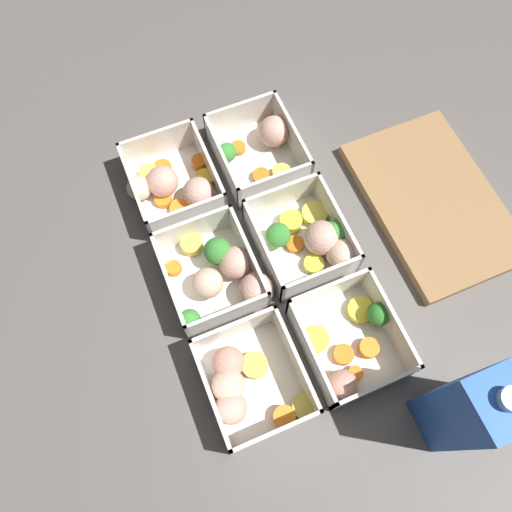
{
  "coord_description": "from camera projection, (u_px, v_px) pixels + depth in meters",
  "views": [
    {
      "loc": [
        0.25,
        -0.1,
        0.68
      ],
      "look_at": [
        0.0,
        0.0,
        0.02
      ],
      "focal_mm": 35.0,
      "sensor_mm": 36.0,
      "label": 1
    }
  ],
  "objects": [
    {
      "name": "ground_plane",
      "position": [
        256.0,
        261.0,
        0.73
      ],
      "size": [
        4.0,
        4.0,
        0.0
      ],
      "primitive_type": "plane",
      "color": "#56514C"
    },
    {
      "name": "container_near_left",
      "position": [
        173.0,
        185.0,
        0.75
      ],
      "size": [
        0.15,
        0.14,
        0.06
      ],
      "color": "silver",
      "rests_on": "ground_plane"
    },
    {
      "name": "container_near_center",
      "position": [
        221.0,
        274.0,
        0.69
      ],
      "size": [
        0.16,
        0.14,
        0.06
      ],
      "color": "silver",
      "rests_on": "ground_plane"
    },
    {
      "name": "container_near_right",
      "position": [
        245.0,
        383.0,
        0.64
      ],
      "size": [
        0.15,
        0.14,
        0.06
      ],
      "color": "silver",
      "rests_on": "ground_plane"
    },
    {
      "name": "container_far_left",
      "position": [
        261.0,
        147.0,
        0.78
      ],
      "size": [
        0.14,
        0.13,
        0.06
      ],
      "color": "silver",
      "rests_on": "ground_plane"
    },
    {
      "name": "container_far_center",
      "position": [
        312.0,
        239.0,
        0.72
      ],
      "size": [
        0.15,
        0.14,
        0.06
      ],
      "color": "silver",
      "rests_on": "ground_plane"
    },
    {
      "name": "container_far_right",
      "position": [
        350.0,
        344.0,
        0.66
      ],
      "size": [
        0.15,
        0.13,
        0.06
      ],
      "color": "silver",
      "rests_on": "ground_plane"
    },
    {
      "name": "juice_carton",
      "position": [
        469.0,
        409.0,
        0.56
      ],
      "size": [
        0.07,
        0.07,
        0.2
      ],
      "color": "blue",
      "rests_on": "ground_plane"
    },
    {
      "name": "cutting_board",
      "position": [
        433.0,
        201.0,
        0.76
      ],
      "size": [
        0.28,
        0.18,
        0.02
      ],
      "color": "olive",
      "rests_on": "ground_plane"
    }
  ]
}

